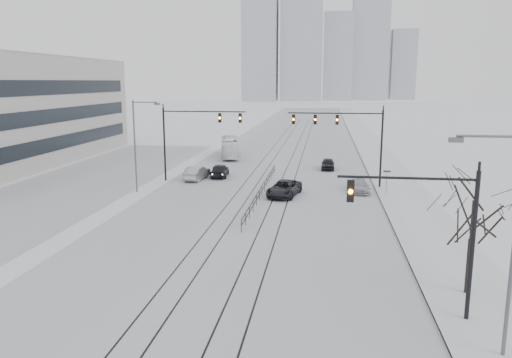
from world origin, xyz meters
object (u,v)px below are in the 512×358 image
Objects in this scene: box_truck at (230,147)px; sedan_sb_outer at (197,173)px; sedan_nb_front at (284,189)px; traffic_mast_near at (436,224)px; bare_tree at (474,210)px; sedan_nb_right at (360,186)px; sedan_sb_inner at (220,170)px; sedan_nb_far at (328,164)px.

sedan_sb_outer is at bearing 76.76° from box_truck.
box_truck reaches higher than sedan_nb_front.
sedan_nb_front is at bearing 153.69° from sedan_sb_outer.
bare_tree is (2.41, 3.00, -0.07)m from traffic_mast_near.
sedan_nb_front is (-11.09, 21.12, -3.75)m from bare_tree.
box_truck is (-17.04, 21.02, 0.79)m from sedan_nb_right.
sedan_sb_inner is at bearing 143.87° from sedan_nb_front.
sedan_nb_right is 12.94m from sedan_nb_far.
sedan_sb_outer is 16.84m from sedan_nb_far.
bare_tree reaches higher than sedan_nb_front.
box_truck reaches higher than sedan_nb_far.
traffic_mast_near is 3.85m from bare_tree.
traffic_mast_near is 1.15× the size of bare_tree.
sedan_nb_front is 7.77m from sedan_nb_right.
sedan_sb_outer reaches higher than sedan_nb_front.
sedan_nb_far is (-4.50, 39.46, -3.89)m from traffic_mast_near.
box_truck is at bearing 123.23° from sedan_nb_front.
sedan_sb_outer is 0.46× the size of box_truck.
bare_tree is 1.37× the size of sedan_sb_inner.
sedan_sb_outer reaches higher than sedan_nb_right.
traffic_mast_near reaches higher than sedan_nb_right.
box_truck reaches higher than sedan_sb_outer.
sedan_nb_front is at bearing -104.31° from sedan_nb_far.
sedan_nb_far is (-3.08, 12.57, 0.07)m from sedan_nb_right.
bare_tree is at bearing 134.31° from sedan_sb_outer.
sedan_nb_right is (17.54, -3.92, -0.15)m from sedan_sb_outer.
sedan_nb_far is (14.46, 8.64, -0.09)m from sedan_sb_outer.
bare_tree is 1.15× the size of sedan_nb_front.
bare_tree is 1.46× the size of sedan_nb_right.
box_truck reaches higher than sedan_nb_right.
traffic_mast_near is 1.77× the size of sedan_nb_far.
sedan_sb_outer is at bearing 127.53° from bare_tree.
sedan_sb_inner is 13.96m from sedan_nb_far.
sedan_nb_front is 25.74m from box_truck.
sedan_sb_inner is at bearing 122.77° from bare_tree.
traffic_mast_near is 37.04m from sedan_sb_inner.
bare_tree reaches higher than sedan_sb_outer.
sedan_nb_front is 15.90m from sedan_nb_far.
traffic_mast_near reaches higher than sedan_sb_outer.
sedan_sb_inner is at bearing 156.46° from sedan_nb_right.
box_truck reaches higher than sedan_sb_inner.
sedan_sb_outer is at bearing 164.89° from sedan_nb_right.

